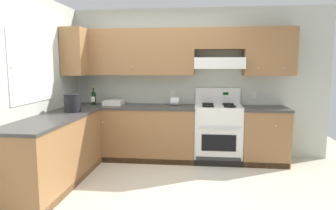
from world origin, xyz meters
name	(u,v)px	position (x,y,z in m)	size (l,w,h in m)	color
ground_plane	(148,188)	(0.00, 0.00, 0.00)	(7.04, 7.04, 0.00)	beige
wall_back	(186,71)	(0.40, 1.53, 1.48)	(4.68, 0.57, 2.55)	beige
wall_left	(36,83)	(-1.59, 0.23, 1.34)	(0.47, 4.00, 2.55)	beige
counter_back_run	(165,133)	(0.07, 1.24, 0.45)	(3.60, 0.65, 0.91)	olive
counter_left_run	(55,152)	(-1.24, 0.00, 0.45)	(0.63, 1.91, 0.91)	olive
stove	(218,133)	(0.95, 1.25, 0.48)	(0.76, 0.62, 1.20)	white
wine_bottle	(94,97)	(-1.16, 1.28, 1.04)	(0.07, 0.08, 0.32)	black
bowl	(114,103)	(-0.82, 1.29, 0.94)	(0.32, 0.28, 0.08)	white
bucket	(72,103)	(-1.18, 0.46, 1.05)	(0.25, 0.25, 0.26)	black
paper_towel_roll	(175,101)	(0.22, 1.36, 0.98)	(0.14, 0.13, 0.13)	white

